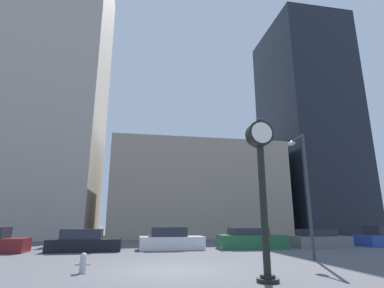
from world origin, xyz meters
TOP-DOWN VIEW (x-y plane):
  - ground_plane at (0.00, 0.00)m, footprint 200.00×200.00m
  - building_tall_tower at (-13.84, 24.00)m, footprint 15.55×12.00m
  - building_storefront_row at (5.42, 24.00)m, footprint 19.09×12.00m
  - building_glass_modern at (21.29, 24.00)m, footprint 9.46×12.00m
  - street_clock at (2.59, -2.86)m, footprint 0.86×0.68m
  - car_black at (-4.37, 7.89)m, footprint 4.26×1.85m
  - car_white at (0.93, 8.23)m, footprint 4.12×1.77m
  - car_green at (6.23, 7.89)m, footprint 4.47×2.04m
  - car_grey at (11.41, 8.22)m, footprint 4.14×2.02m
  - fire_hydrant_far at (-3.12, -0.16)m, footprint 0.53×0.23m
  - street_lamp_right at (6.94, 2.05)m, footprint 0.36×1.57m

SIDE VIEW (x-z plane):
  - ground_plane at x=0.00m, z-range 0.00..0.00m
  - fire_hydrant_far at x=-3.12m, z-range 0.01..0.68m
  - car_grey at x=11.41m, z-range -0.09..1.11m
  - car_black at x=-4.37m, z-range -0.11..1.19m
  - car_green at x=6.23m, z-range -0.09..1.24m
  - car_white at x=0.93m, z-range -0.11..1.28m
  - street_clock at x=2.59m, z-range 0.62..5.76m
  - street_lamp_right at x=6.94m, z-range 1.03..7.17m
  - building_storefront_row at x=5.42m, z-range 0.00..10.42m
  - building_glass_modern at x=21.29m, z-range 0.00..29.16m
  - building_tall_tower at x=-13.84m, z-range 0.00..34.50m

